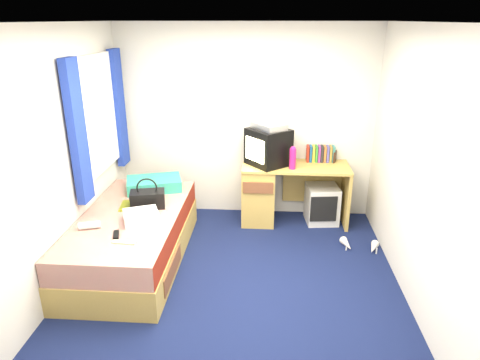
# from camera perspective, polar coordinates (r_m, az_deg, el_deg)

# --- Properties ---
(ground) EXTENTS (3.40, 3.40, 0.00)m
(ground) POSITION_cam_1_polar(r_m,az_deg,el_deg) (4.31, -0.72, -13.53)
(ground) COLOR #0C1438
(ground) RESTS_ON ground
(room_shell) EXTENTS (3.40, 3.40, 3.40)m
(room_shell) POSITION_cam_1_polar(r_m,az_deg,el_deg) (3.69, -0.82, 5.43)
(room_shell) COLOR white
(room_shell) RESTS_ON ground
(bed) EXTENTS (1.01, 2.00, 0.54)m
(bed) POSITION_cam_1_polar(r_m,az_deg,el_deg) (4.67, -14.03, -7.45)
(bed) COLOR tan
(bed) RESTS_ON ground
(pillow) EXTENTS (0.70, 0.56, 0.13)m
(pillow) POSITION_cam_1_polar(r_m,az_deg,el_deg) (5.12, -11.38, -0.52)
(pillow) COLOR #1A70AA
(pillow) RESTS_ON bed
(desk) EXTENTS (1.30, 0.55, 0.75)m
(desk) POSITION_cam_1_polar(r_m,az_deg,el_deg) (5.38, 4.36, -1.39)
(desk) COLOR tan
(desk) RESTS_ON ground
(storage_cube) EXTENTS (0.42, 0.42, 0.48)m
(storage_cube) POSITION_cam_1_polar(r_m,az_deg,el_deg) (5.49, 10.85, -3.15)
(storage_cube) COLOR silver
(storage_cube) RESTS_ON ground
(crt_tv) EXTENTS (0.60, 0.60, 0.44)m
(crt_tv) POSITION_cam_1_polar(r_m,az_deg,el_deg) (5.19, 3.77, 4.42)
(crt_tv) COLOR black
(crt_tv) RESTS_ON desk
(vcr) EXTENTS (0.45, 0.47, 0.07)m
(vcr) POSITION_cam_1_polar(r_m,az_deg,el_deg) (5.13, 3.88, 7.18)
(vcr) COLOR silver
(vcr) RESTS_ON crt_tv
(book_row) EXTENTS (0.34, 0.13, 0.20)m
(book_row) POSITION_cam_1_polar(r_m,az_deg,el_deg) (5.42, 10.67, 3.47)
(book_row) COLOR maroon
(book_row) RESTS_ON desk
(picture_frame) EXTENTS (0.06, 0.12, 0.14)m
(picture_frame) POSITION_cam_1_polar(r_m,az_deg,el_deg) (5.44, 12.54, 3.06)
(picture_frame) COLOR #321C10
(picture_frame) RESTS_ON desk
(pink_water_bottle) EXTENTS (0.10, 0.10, 0.25)m
(pink_water_bottle) POSITION_cam_1_polar(r_m,az_deg,el_deg) (5.09, 7.03, 2.80)
(pink_water_bottle) COLOR #C81C70
(pink_water_bottle) RESTS_ON desk
(aerosol_can) EXTENTS (0.05, 0.05, 0.18)m
(aerosol_can) POSITION_cam_1_polar(r_m,az_deg,el_deg) (5.26, 6.23, 3.06)
(aerosol_can) COLOR silver
(aerosol_can) RESTS_ON desk
(handbag) EXTENTS (0.39, 0.27, 0.33)m
(handbag) POSITION_cam_1_polar(r_m,az_deg,el_deg) (4.64, -12.21, -2.44)
(handbag) COLOR black
(handbag) RESTS_ON bed
(towel) EXTENTS (0.41, 0.38, 0.11)m
(towel) POSITION_cam_1_polar(r_m,az_deg,el_deg) (4.34, -13.06, -4.78)
(towel) COLOR white
(towel) RESTS_ON bed
(magazine) EXTENTS (0.25, 0.31, 0.01)m
(magazine) POSITION_cam_1_polar(r_m,az_deg,el_deg) (4.74, -14.39, -3.32)
(magazine) COLOR #D1D517
(magazine) RESTS_ON bed
(water_bottle) EXTENTS (0.21, 0.13, 0.07)m
(water_bottle) POSITION_cam_1_polar(r_m,az_deg,el_deg) (4.35, -19.41, -5.71)
(water_bottle) COLOR silver
(water_bottle) RESTS_ON bed
(colour_swatch_fan) EXTENTS (0.22, 0.08, 0.01)m
(colour_swatch_fan) POSITION_cam_1_polar(r_m,az_deg,el_deg) (4.01, -15.20, -8.01)
(colour_swatch_fan) COLOR yellow
(colour_swatch_fan) RESTS_ON bed
(remote_control) EXTENTS (0.10, 0.17, 0.02)m
(remote_control) POSITION_cam_1_polar(r_m,az_deg,el_deg) (4.15, -16.19, -7.00)
(remote_control) COLOR black
(remote_control) RESTS_ON bed
(window_assembly) EXTENTS (0.11, 1.42, 1.40)m
(window_assembly) POSITION_cam_1_polar(r_m,az_deg,el_deg) (4.92, -18.30, 7.88)
(window_assembly) COLOR silver
(window_assembly) RESTS_ON room_shell
(white_heels) EXTENTS (0.43, 0.29, 0.09)m
(white_heels) POSITION_cam_1_polar(r_m,az_deg,el_deg) (5.02, 15.71, -8.49)
(white_heels) COLOR silver
(white_heels) RESTS_ON ground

